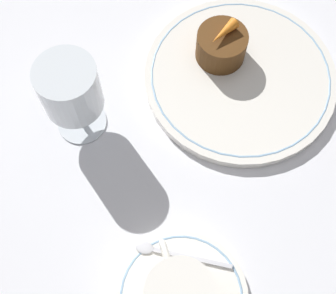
# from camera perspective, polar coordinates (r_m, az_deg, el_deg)

# --- Properties ---
(ground_plane) EXTENTS (3.00, 3.00, 0.00)m
(ground_plane) POSITION_cam_1_polar(r_m,az_deg,el_deg) (0.67, 5.24, 6.16)
(ground_plane) COLOR white
(dinner_plate) EXTENTS (0.27, 0.27, 0.01)m
(dinner_plate) POSITION_cam_1_polar(r_m,az_deg,el_deg) (0.68, 8.77, 8.44)
(dinner_plate) COLOR white
(dinner_plate) RESTS_ON ground_plane
(spoon) EXTENTS (0.07, 0.11, 0.00)m
(spoon) POSITION_cam_1_polar(r_m,az_deg,el_deg) (0.57, 0.55, -12.89)
(spoon) COLOR silver
(spoon) RESTS_ON saucer
(wine_glass) EXTENTS (0.08, 0.08, 0.13)m
(wine_glass) POSITION_cam_1_polar(r_m,az_deg,el_deg) (0.58, -11.78, 6.65)
(wine_glass) COLOR silver
(wine_glass) RESTS_ON ground_plane
(dessert_cake) EXTENTS (0.07, 0.07, 0.04)m
(dessert_cake) POSITION_cam_1_polar(r_m,az_deg,el_deg) (0.67, 6.51, 12.16)
(dessert_cake) COLOR #563314
(dessert_cake) RESTS_ON dinner_plate
(carrot_garnish) EXTENTS (0.03, 0.05, 0.02)m
(carrot_garnish) POSITION_cam_1_polar(r_m,az_deg,el_deg) (0.65, 6.80, 13.70)
(carrot_garnish) COLOR orange
(carrot_garnish) RESTS_ON dessert_cake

